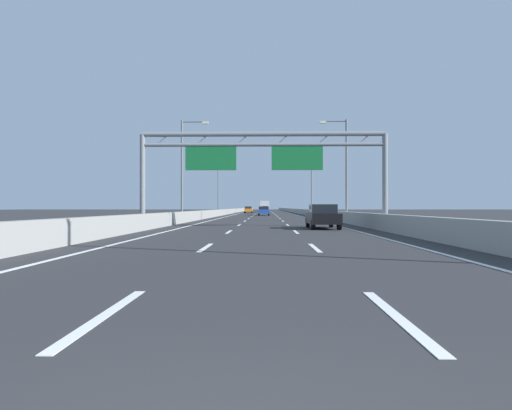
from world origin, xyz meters
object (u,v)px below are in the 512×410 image
object	(u,v)px
streetlamp_left_mid	(184,164)
red_car	(265,209)
streetlamp_right_far	(310,182)
box_truck	(265,206)
blue_car	(264,211)
orange_car	(248,210)
streetlamp_right_mid	(344,163)
streetlamp_left_far	(220,182)
sign_gantry	(261,155)
black_car	(323,216)

from	to	relation	value
streetlamp_left_mid	red_car	size ratio (longest dim) A/B	2.13
streetlamp_right_far	box_truck	size ratio (longest dim) A/B	1.21
streetlamp_right_far	blue_car	xyz separation A→B (m)	(-7.62, -2.96, -4.67)
streetlamp_right_far	orange_car	size ratio (longest dim) A/B	2.11
streetlamp_right_mid	orange_car	xyz separation A→B (m)	(-11.23, 57.20, -4.64)
red_car	streetlamp_left_far	bearing A→B (deg)	-104.07
streetlamp_left_far	orange_car	distance (m)	26.68
sign_gantry	black_car	distance (m)	5.88
streetlamp_left_mid	blue_car	xyz separation A→B (m)	(7.31, 28.23, -4.67)
streetlamp_right_mid	streetlamp_left_far	xyz separation A→B (m)	(-14.93, 31.18, 0.00)
streetlamp_right_mid	black_car	xyz separation A→B (m)	(-3.74, -13.52, -4.63)
streetlamp_right_far	black_car	size ratio (longest dim) A/B	2.20
black_car	box_truck	size ratio (longest dim) A/B	0.55
streetlamp_right_far	blue_car	bearing A→B (deg)	-158.80
streetlamp_left_mid	streetlamp_left_far	xyz separation A→B (m)	(0.00, 31.18, 0.00)
red_car	blue_car	size ratio (longest dim) A/B	1.04
streetlamp_left_mid	orange_car	bearing A→B (deg)	86.30
orange_car	black_car	bearing A→B (deg)	-83.96
sign_gantry	streetlamp_left_mid	size ratio (longest dim) A/B	1.74
black_car	red_car	bearing A→B (deg)	92.93
streetlamp_left_far	blue_car	world-z (taller)	streetlamp_left_far
red_car	black_car	world-z (taller)	red_car
blue_car	streetlamp_left_mid	bearing A→B (deg)	-104.52
sign_gantry	red_car	world-z (taller)	sign_gantry
sign_gantry	orange_car	bearing A→B (deg)	93.01
orange_car	blue_car	distance (m)	29.19
sign_gantry	blue_car	world-z (taller)	sign_gantry
streetlamp_left_far	blue_car	bearing A→B (deg)	-22.01
sign_gantry	box_truck	size ratio (longest dim) A/B	2.10
black_car	streetlamp_right_far	bearing A→B (deg)	85.21
sign_gantry	black_car	xyz separation A→B (m)	(3.86, -1.77, -4.06)
orange_car	sign_gantry	bearing A→B (deg)	-86.99
streetlamp_left_mid	blue_car	distance (m)	29.53
streetlamp_right_far	streetlamp_right_mid	bearing A→B (deg)	-90.00
sign_gantry	orange_car	size ratio (longest dim) A/B	3.67
streetlamp_right_mid	orange_car	distance (m)	58.47
red_car	streetlamp_right_far	bearing A→B (deg)	-75.68
red_car	black_car	size ratio (longest dim) A/B	1.03
red_car	box_truck	size ratio (longest dim) A/B	0.57
streetlamp_right_mid	box_truck	xyz separation A→B (m)	(-7.59, 76.49, -3.76)
box_truck	orange_car	bearing A→B (deg)	-100.68
blue_car	streetlamp_right_mid	bearing A→B (deg)	-74.89
streetlamp_left_far	box_truck	xyz separation A→B (m)	(7.34, 45.31, -3.76)
streetlamp_right_mid	streetlamp_left_far	bearing A→B (deg)	115.59
streetlamp_left_mid	orange_car	world-z (taller)	streetlamp_left_mid
black_car	blue_car	xyz separation A→B (m)	(-3.88, 41.75, -0.03)
streetlamp_right_far	red_car	bearing A→B (deg)	104.32
sign_gantry	orange_car	world-z (taller)	sign_gantry
streetlamp_right_mid	blue_car	bearing A→B (deg)	105.11
streetlamp_right_mid	box_truck	world-z (taller)	streetlamp_right_mid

